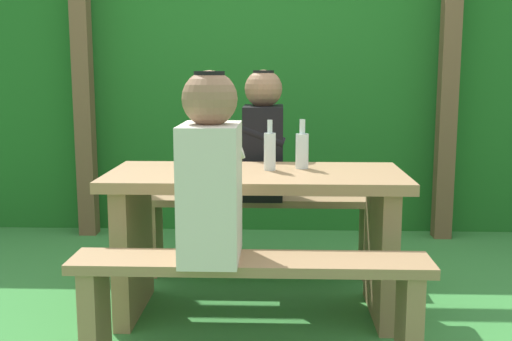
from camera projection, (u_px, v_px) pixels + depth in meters
ground_plane at (256, 313)px, 3.05m from camera, size 12.00×12.00×0.00m
hedge_backdrop at (266, 98)px, 4.92m from camera, size 6.40×0.91×1.91m
pergola_post_left at (84, 92)px, 4.35m from camera, size 0.12×0.12×2.05m
pergola_post_right at (448, 92)px, 4.26m from camera, size 0.12×0.12×2.05m
picnic_table at (256, 217)px, 2.98m from camera, size 1.40×0.64×0.70m
bench_near at (250, 291)px, 2.42m from camera, size 1.40×0.24×0.46m
bench_far at (260, 219)px, 3.58m from camera, size 1.40×0.24×0.46m
person_white_shirt at (211, 173)px, 2.36m from camera, size 0.25×0.35×0.72m
person_black_coat at (263, 139)px, 3.50m from camera, size 0.25×0.35×0.72m
drinking_glass at (224, 167)px, 2.85m from camera, size 0.07×0.07×0.08m
bottle_left at (270, 150)px, 2.97m from camera, size 0.06×0.06×0.24m
bottle_right at (207, 154)px, 2.91m from camera, size 0.07×0.07×0.21m
bottle_center at (302, 149)px, 3.02m from camera, size 0.06×0.06×0.24m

